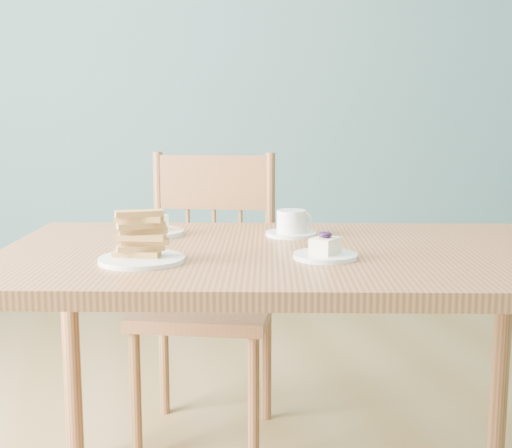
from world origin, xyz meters
name	(u,v)px	position (x,y,z in m)	size (l,w,h in m)	color
dining_table	(289,280)	(-0.32, -0.04, 0.67)	(1.54, 1.11, 0.74)	#905E36
dining_chair	(207,295)	(-0.42, 0.58, 0.48)	(0.54, 0.53, 0.93)	#905E36
cheesecake_plate_near	(325,252)	(-0.27, -0.15, 0.76)	(0.15, 0.15, 0.06)	white
cheesecake_plate_far	(153,228)	(-0.62, 0.24, 0.76)	(0.17, 0.17, 0.07)	white
coffee_cup	(292,225)	(-0.26, 0.15, 0.77)	(0.14, 0.14, 0.07)	white
biscotti_plate	(141,244)	(-0.67, -0.09, 0.78)	(0.19, 0.19, 0.11)	white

